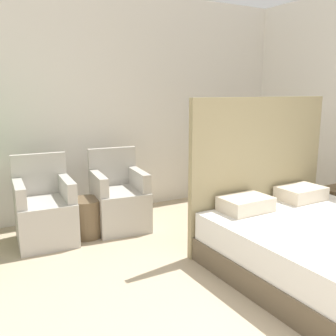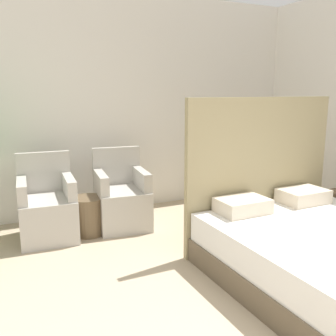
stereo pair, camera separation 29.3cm
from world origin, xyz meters
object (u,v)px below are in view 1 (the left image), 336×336
at_px(armchair_near_window_right, 119,203).
at_px(side_table, 86,218).
at_px(armchair_near_window_left, 45,214).
at_px(bed, 333,247).

height_order(armchair_near_window_right, side_table, armchair_near_window_right).
xyz_separation_m(armchair_near_window_left, armchair_near_window_right, (0.87, -0.00, 0.00)).
height_order(bed, armchair_near_window_left, bed).
relative_size(bed, armchair_near_window_right, 2.26).
xyz_separation_m(armchair_near_window_left, side_table, (0.43, -0.07, -0.09)).
height_order(armchair_near_window_left, armchair_near_window_right, same).
distance_m(armchair_near_window_right, side_table, 0.45).
bearing_deg(armchair_near_window_right, bed, -55.07).
bearing_deg(armchair_near_window_left, armchair_near_window_right, 4.21).
distance_m(bed, side_table, 2.57).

